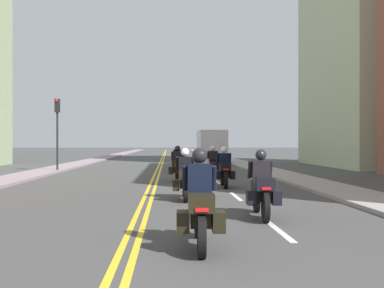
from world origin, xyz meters
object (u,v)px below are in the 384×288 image
object	(u,v)px
motorcycle_0	(200,208)
motorcycle_1	(261,190)
motorcycle_5	(213,164)
traffic_light_near	(57,121)
motorcycle_4	(177,167)
motorcycle_3	(224,171)
motorcycle_2	(185,179)
motorcycle_6	(178,161)
parked_truck	(211,149)

from	to	relation	value
motorcycle_0	motorcycle_1	distance (m)	3.50
motorcycle_0	motorcycle_5	world-z (taller)	motorcycle_0
traffic_light_near	motorcycle_4	bearing A→B (deg)	-46.08
motorcycle_1	motorcycle_3	size ratio (longest dim) A/B	1.05
motorcycle_2	motorcycle_4	distance (m)	7.12
motorcycle_1	motorcycle_6	world-z (taller)	motorcycle_1
motorcycle_1	motorcycle_2	distance (m)	3.96
motorcycle_1	motorcycle_5	bearing A→B (deg)	92.62
motorcycle_4	motorcycle_6	world-z (taller)	motorcycle_4
parked_truck	motorcycle_3	bearing A→B (deg)	-93.75
motorcycle_2	motorcycle_3	world-z (taller)	motorcycle_3
motorcycle_5	traffic_light_near	world-z (taller)	traffic_light_near
motorcycle_0	motorcycle_6	size ratio (longest dim) A/B	1.01
motorcycle_1	traffic_light_near	distance (m)	20.35
parked_truck	motorcycle_1	bearing A→B (deg)	-92.86
motorcycle_3	parked_truck	xyz separation A→B (m)	(1.44, 21.99, 0.62)
motorcycle_1	traffic_light_near	size ratio (longest dim) A/B	0.51
motorcycle_4	motorcycle_5	bearing A→B (deg)	63.67
motorcycle_0	motorcycle_3	world-z (taller)	motorcycle_0
motorcycle_1	motorcycle_0	bearing A→B (deg)	-114.51
motorcycle_1	traffic_light_near	world-z (taller)	traffic_light_near
motorcycle_0	motorcycle_4	size ratio (longest dim) A/B	1.05
motorcycle_4	parked_truck	xyz separation A→B (m)	(3.24, 18.94, 0.62)
motorcycle_5	traffic_light_near	size ratio (longest dim) A/B	0.50
motorcycle_0	motorcycle_4	world-z (taller)	motorcycle_0
motorcycle_0	traffic_light_near	size ratio (longest dim) A/B	0.51
motorcycle_3	motorcycle_4	world-z (taller)	motorcycle_4
motorcycle_0	motorcycle_2	size ratio (longest dim) A/B	1.02
motorcycle_4	motorcycle_6	xyz separation A→B (m)	(0.18, 7.57, -0.00)
motorcycle_3	motorcycle_4	size ratio (longest dim) A/B	1.01
motorcycle_2	parked_truck	distance (m)	26.25
motorcycle_1	motorcycle_5	world-z (taller)	motorcycle_1
motorcycle_0	motorcycle_5	xyz separation A→B (m)	(1.84, 17.32, -0.03)
motorcycle_3	motorcycle_5	bearing A→B (deg)	90.62
motorcycle_0	motorcycle_4	xyz separation A→B (m)	(-0.12, 13.81, -0.02)
motorcycle_6	traffic_light_near	bearing A→B (deg)	-178.40
motorcycle_2	motorcycle_5	distance (m)	10.79
motorcycle_3	traffic_light_near	world-z (taller)	traffic_light_near
motorcycle_2	traffic_light_near	bearing A→B (deg)	117.31
motorcycle_1	motorcycle_4	xyz separation A→B (m)	(-1.76, 10.72, -0.01)
motorcycle_1	motorcycle_2	world-z (taller)	motorcycle_1
motorcycle_2	traffic_light_near	xyz separation A→B (m)	(-7.26, 14.54, 2.44)
motorcycle_0	motorcycle_2	distance (m)	6.69
motorcycle_0	motorcycle_2	xyz separation A→B (m)	(-0.01, 6.69, -0.03)
motorcycle_0	motorcycle_3	distance (m)	10.88
motorcycle_2	motorcycle_5	world-z (taller)	same
motorcycle_3	motorcycle_6	distance (m)	10.75
motorcycle_1	motorcycle_5	xyz separation A→B (m)	(0.19, 14.22, -0.03)
motorcycle_4	motorcycle_1	bearing A→B (deg)	-77.91
motorcycle_1	parked_truck	world-z (taller)	parked_truck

